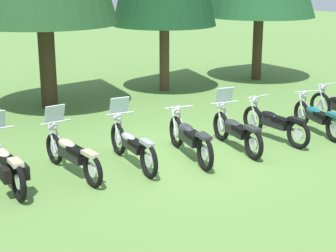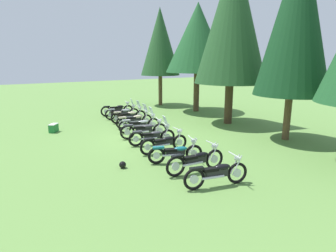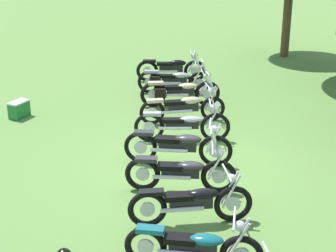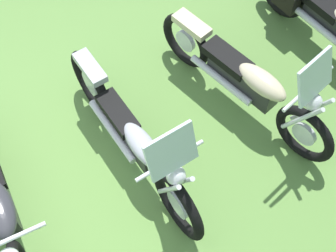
{
  "view_description": "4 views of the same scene",
  "coord_description": "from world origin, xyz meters",
  "px_view_note": "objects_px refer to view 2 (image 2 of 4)",
  "views": [
    {
      "loc": [
        -7.4,
        -8.93,
        4.08
      ],
      "look_at": [
        -0.73,
        -0.33,
        0.92
      ],
      "focal_mm": 57.65,
      "sensor_mm": 36.0,
      "label": 1
    },
    {
      "loc": [
        12.78,
        -6.58,
        3.98
      ],
      "look_at": [
        1.84,
        0.18,
        0.98
      ],
      "focal_mm": 30.66,
      "sensor_mm": 36.0,
      "label": 2
    },
    {
      "loc": [
        10.74,
        -2.45,
        5.21
      ],
      "look_at": [
        -0.23,
        -0.33,
        0.85
      ],
      "focal_mm": 57.35,
      "sensor_mm": 36.0,
      "label": 3
    },
    {
      "loc": [
        0.18,
        2.22,
        4.61
      ],
      "look_at": [
        -1.38,
        0.62,
        0.95
      ],
      "focal_mm": 53.42,
      "sensor_mm": 36.0,
      "label": 4
    }
  ],
  "objects_px": {
    "pine_tree_0": "(160,42)",
    "pine_tree_2": "(233,17)",
    "motorcycle_3": "(135,119)",
    "motorcycle_8": "(176,152)",
    "motorcycle_1": "(122,112)",
    "motorcycle_0": "(117,109)",
    "motorcycle_4": "(140,124)",
    "motorcycle_5": "(144,129)",
    "motorcycle_2": "(128,115)",
    "pine_tree_1": "(198,38)",
    "pine_tree_3": "(297,16)",
    "dropped_helmet": "(123,165)",
    "picnic_cooler": "(54,128)",
    "motorcycle_6": "(153,136)",
    "motorcycle_10": "(217,173)",
    "motorcycle_7": "(164,143)",
    "motorcycle_9": "(196,160)"
  },
  "relations": [
    {
      "from": "motorcycle_9",
      "to": "pine_tree_2",
      "type": "xyz_separation_m",
      "value": [
        -5.47,
        6.67,
        5.9
      ]
    },
    {
      "from": "motorcycle_1",
      "to": "motorcycle_6",
      "type": "relative_size",
      "value": 1.03
    },
    {
      "from": "motorcycle_3",
      "to": "pine_tree_0",
      "type": "xyz_separation_m",
      "value": [
        -6.49,
        5.55,
        4.93
      ]
    },
    {
      "from": "motorcycle_3",
      "to": "motorcycle_6",
      "type": "xyz_separation_m",
      "value": [
        3.84,
        -0.91,
        -0.01
      ]
    },
    {
      "from": "pine_tree_0",
      "to": "picnic_cooler",
      "type": "distance_m",
      "value": 12.39
    },
    {
      "from": "motorcycle_5",
      "to": "motorcycle_8",
      "type": "distance_m",
      "value": 3.86
    },
    {
      "from": "motorcycle_0",
      "to": "motorcycle_3",
      "type": "distance_m",
      "value": 3.87
    },
    {
      "from": "motorcycle_0",
      "to": "pine_tree_0",
      "type": "height_order",
      "value": "pine_tree_0"
    },
    {
      "from": "motorcycle_0",
      "to": "pine_tree_0",
      "type": "distance_m",
      "value": 7.59
    },
    {
      "from": "motorcycle_5",
      "to": "pine_tree_0",
      "type": "relative_size",
      "value": 0.29
    },
    {
      "from": "pine_tree_2",
      "to": "dropped_helmet",
      "type": "relative_size",
      "value": 39.3
    },
    {
      "from": "motorcycle_0",
      "to": "pine_tree_3",
      "type": "xyz_separation_m",
      "value": [
        10.35,
        4.91,
        5.48
      ]
    },
    {
      "from": "motorcycle_7",
      "to": "motorcycle_10",
      "type": "height_order",
      "value": "motorcycle_10"
    },
    {
      "from": "motorcycle_1",
      "to": "dropped_helmet",
      "type": "height_order",
      "value": "motorcycle_1"
    },
    {
      "from": "motorcycle_2",
      "to": "pine_tree_0",
      "type": "xyz_separation_m",
      "value": [
        -5.18,
        5.4,
        4.92
      ]
    },
    {
      "from": "motorcycle_2",
      "to": "motorcycle_9",
      "type": "xyz_separation_m",
      "value": [
        8.95,
        -1.35,
        -0.01
      ]
    },
    {
      "from": "motorcycle_2",
      "to": "picnic_cooler",
      "type": "relative_size",
      "value": 3.55
    },
    {
      "from": "motorcycle_0",
      "to": "pine_tree_1",
      "type": "distance_m",
      "value": 7.96
    },
    {
      "from": "motorcycle_3",
      "to": "pine_tree_2",
      "type": "xyz_separation_m",
      "value": [
        2.16,
        5.47,
        5.9
      ]
    },
    {
      "from": "motorcycle_4",
      "to": "pine_tree_1",
      "type": "relative_size",
      "value": 0.29
    },
    {
      "from": "motorcycle_3",
      "to": "pine_tree_0",
      "type": "bearing_deg",
      "value": 49.93
    },
    {
      "from": "pine_tree_3",
      "to": "picnic_cooler",
      "type": "height_order",
      "value": "pine_tree_3"
    },
    {
      "from": "motorcycle_3",
      "to": "picnic_cooler",
      "type": "distance_m",
      "value": 4.59
    },
    {
      "from": "motorcycle_4",
      "to": "pine_tree_1",
      "type": "height_order",
      "value": "pine_tree_1"
    },
    {
      "from": "motorcycle_4",
      "to": "motorcycle_10",
      "type": "height_order",
      "value": "motorcycle_4"
    },
    {
      "from": "motorcycle_1",
      "to": "motorcycle_5",
      "type": "height_order",
      "value": "motorcycle_1"
    },
    {
      "from": "pine_tree_2",
      "to": "motorcycle_8",
      "type": "bearing_deg",
      "value": -57.76
    },
    {
      "from": "motorcycle_3",
      "to": "dropped_helmet",
      "type": "bearing_deg",
      "value": -118.87
    },
    {
      "from": "pine_tree_0",
      "to": "dropped_helmet",
      "type": "height_order",
      "value": "pine_tree_0"
    },
    {
      "from": "motorcycle_10",
      "to": "motorcycle_3",
      "type": "bearing_deg",
      "value": 94.16
    },
    {
      "from": "motorcycle_5",
      "to": "pine_tree_3",
      "type": "height_order",
      "value": "pine_tree_3"
    },
    {
      "from": "motorcycle_7",
      "to": "picnic_cooler",
      "type": "bearing_deg",
      "value": 122.26
    },
    {
      "from": "motorcycle_3",
      "to": "motorcycle_6",
      "type": "height_order",
      "value": "motorcycle_6"
    },
    {
      "from": "motorcycle_3",
      "to": "motorcycle_9",
      "type": "bearing_deg",
      "value": -98.52
    },
    {
      "from": "motorcycle_2",
      "to": "pine_tree_2",
      "type": "distance_m",
      "value": 8.66
    },
    {
      "from": "pine_tree_0",
      "to": "pine_tree_2",
      "type": "bearing_deg",
      "value": -0.55
    },
    {
      "from": "motorcycle_5",
      "to": "motorcycle_6",
      "type": "relative_size",
      "value": 1.07
    },
    {
      "from": "motorcycle_2",
      "to": "pine_tree_1",
      "type": "relative_size",
      "value": 0.29
    },
    {
      "from": "motorcycle_3",
      "to": "motorcycle_1",
      "type": "bearing_deg",
      "value": 85.61
    },
    {
      "from": "motorcycle_0",
      "to": "motorcycle_1",
      "type": "distance_m",
      "value": 1.33
    },
    {
      "from": "motorcycle_9",
      "to": "pine_tree_3",
      "type": "relative_size",
      "value": 0.25
    },
    {
      "from": "motorcycle_2",
      "to": "pine_tree_3",
      "type": "distance_m",
      "value": 10.86
    },
    {
      "from": "motorcycle_6",
      "to": "motorcycle_7",
      "type": "relative_size",
      "value": 0.97
    },
    {
      "from": "motorcycle_8",
      "to": "pine_tree_0",
      "type": "relative_size",
      "value": 0.26
    },
    {
      "from": "motorcycle_1",
      "to": "motorcycle_0",
      "type": "bearing_deg",
      "value": 96.11
    },
    {
      "from": "motorcycle_2",
      "to": "pine_tree_0",
      "type": "height_order",
      "value": "pine_tree_0"
    },
    {
      "from": "motorcycle_4",
      "to": "motorcycle_5",
      "type": "bearing_deg",
      "value": -96.79
    },
    {
      "from": "motorcycle_8",
      "to": "pine_tree_1",
      "type": "relative_size",
      "value": 0.26
    },
    {
      "from": "motorcycle_4",
      "to": "motorcycle_10",
      "type": "distance_m",
      "value": 7.68
    },
    {
      "from": "motorcycle_5",
      "to": "pine_tree_0",
      "type": "distance_m",
      "value": 12.07
    }
  ]
}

